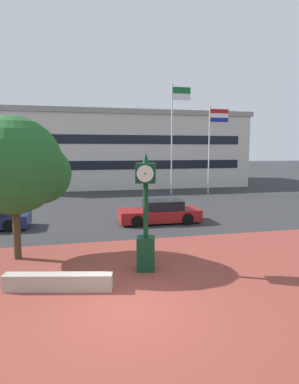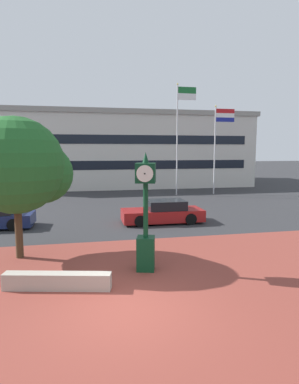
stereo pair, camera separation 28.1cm
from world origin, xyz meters
name	(u,v)px [view 2 (the right image)]	position (x,y,z in m)	size (l,w,h in m)	color
ground_plane	(125,309)	(0.00, 0.00, 0.00)	(200.00, 200.00, 0.00)	#2D2D30
plaza_brick_paving	(119,289)	(0.00, 1.26, 0.00)	(44.00, 10.52, 0.01)	brown
planter_wall	(57,281)	(-1.81, 1.64, 0.25)	(3.20, 0.40, 0.50)	#ADA393
street_clock	(146,218)	(1.08, 2.67, 1.82)	(0.81, 0.83, 4.06)	#0C381E
plaza_tree	(22,167)	(-3.23, 5.06, 3.47)	(3.90, 3.63, 5.37)	#42301E
car_street_near	(163,213)	(3.48, 9.79, 0.57)	(4.59, 1.99, 1.28)	maroon
flagpole_primary	(179,129)	(7.68, 20.71, 5.97)	(1.79, 0.14, 9.93)	silver
flagpole_secondary	(218,140)	(11.38, 20.71, 5.04)	(1.92, 0.14, 8.12)	silver
civic_building	(122,150)	(3.84, 32.29, 4.12)	(28.49, 14.53, 8.22)	beige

